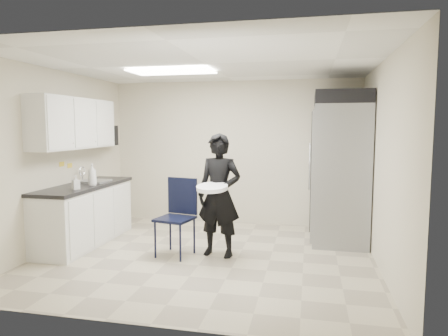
% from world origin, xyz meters
% --- Properties ---
extents(floor, '(4.50, 4.50, 0.00)m').
position_xyz_m(floor, '(0.00, 0.00, 0.00)').
color(floor, '#B3A88C').
rests_on(floor, ground).
extents(ceiling, '(4.50, 4.50, 0.00)m').
position_xyz_m(ceiling, '(0.00, 0.00, 2.60)').
color(ceiling, white).
rests_on(ceiling, back_wall).
extents(back_wall, '(4.50, 0.00, 4.50)m').
position_xyz_m(back_wall, '(0.00, 2.00, 1.30)').
color(back_wall, beige).
rests_on(back_wall, floor).
extents(left_wall, '(0.00, 4.00, 4.00)m').
position_xyz_m(left_wall, '(-2.25, 0.00, 1.30)').
color(left_wall, beige).
rests_on(left_wall, floor).
extents(right_wall, '(0.00, 4.00, 4.00)m').
position_xyz_m(right_wall, '(2.25, 0.00, 1.30)').
color(right_wall, beige).
rests_on(right_wall, floor).
extents(ceiling_panel, '(1.20, 0.60, 0.02)m').
position_xyz_m(ceiling_panel, '(-0.60, 0.40, 2.57)').
color(ceiling_panel, white).
rests_on(ceiling_panel, ceiling).
extents(lower_counter, '(0.60, 1.90, 0.86)m').
position_xyz_m(lower_counter, '(-1.95, 0.20, 0.43)').
color(lower_counter, silver).
rests_on(lower_counter, floor).
extents(countertop, '(0.64, 1.95, 0.05)m').
position_xyz_m(countertop, '(-1.95, 0.20, 0.89)').
color(countertop, black).
rests_on(countertop, lower_counter).
extents(sink, '(0.42, 0.40, 0.14)m').
position_xyz_m(sink, '(-1.93, 0.45, 0.87)').
color(sink, gray).
rests_on(sink, countertop).
extents(faucet, '(0.02, 0.02, 0.24)m').
position_xyz_m(faucet, '(-2.13, 0.45, 1.02)').
color(faucet, silver).
rests_on(faucet, countertop).
extents(upper_cabinets, '(0.35, 1.80, 0.75)m').
position_xyz_m(upper_cabinets, '(-2.08, 0.20, 1.83)').
color(upper_cabinets, silver).
rests_on(upper_cabinets, left_wall).
extents(towel_dispenser, '(0.22, 0.30, 0.35)m').
position_xyz_m(towel_dispenser, '(-2.14, 1.35, 1.62)').
color(towel_dispenser, black).
rests_on(towel_dispenser, left_wall).
extents(notice_sticker_left, '(0.00, 0.12, 0.07)m').
position_xyz_m(notice_sticker_left, '(-2.24, 0.10, 1.22)').
color(notice_sticker_left, yellow).
rests_on(notice_sticker_left, left_wall).
extents(notice_sticker_right, '(0.00, 0.12, 0.07)m').
position_xyz_m(notice_sticker_right, '(-2.24, 0.30, 1.18)').
color(notice_sticker_right, yellow).
rests_on(notice_sticker_right, left_wall).
extents(commercial_fridge, '(0.80, 1.35, 2.10)m').
position_xyz_m(commercial_fridge, '(1.83, 1.27, 1.05)').
color(commercial_fridge, gray).
rests_on(commercial_fridge, floor).
extents(fridge_compressor, '(0.80, 1.35, 0.20)m').
position_xyz_m(fridge_compressor, '(1.83, 1.27, 2.20)').
color(fridge_compressor, black).
rests_on(fridge_compressor, commercial_fridge).
extents(folding_chair, '(0.54, 0.54, 1.03)m').
position_xyz_m(folding_chair, '(-0.42, -0.07, 0.52)').
color(folding_chair, black).
rests_on(folding_chair, floor).
extents(man_tuxedo, '(0.67, 0.50, 1.69)m').
position_xyz_m(man_tuxedo, '(0.17, 0.07, 0.84)').
color(man_tuxedo, black).
rests_on(man_tuxedo, floor).
extents(bucket_lid, '(0.47, 0.47, 0.05)m').
position_xyz_m(bucket_lid, '(0.13, -0.18, 0.98)').
color(bucket_lid, white).
rests_on(bucket_lid, man_tuxedo).
extents(soap_bottle_a, '(0.17, 0.17, 0.33)m').
position_xyz_m(soap_bottle_a, '(-1.76, 0.11, 1.07)').
color(soap_bottle_a, white).
rests_on(soap_bottle_a, countertop).
extents(soap_bottle_b, '(0.12, 0.12, 0.19)m').
position_xyz_m(soap_bottle_b, '(-1.79, -0.26, 1.01)').
color(soap_bottle_b, silver).
rests_on(soap_bottle_b, countertop).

